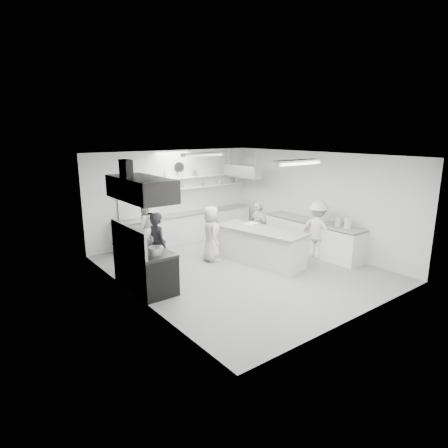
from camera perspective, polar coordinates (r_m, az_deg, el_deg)
floor at (r=10.22m, az=2.60°, el=-6.76°), size 6.00×7.00×0.02m
ceiling at (r=9.59m, az=2.80°, el=10.39°), size 6.00×7.00×0.02m
wall_back at (r=12.63m, az=-7.60°, el=4.19°), size 6.00×0.04×3.00m
wall_front at (r=7.55m, az=20.07°, el=-3.01°), size 6.00×0.04×3.00m
wall_left at (r=8.24m, az=-13.49°, el=-1.18°), size 0.04×7.00×3.00m
wall_right at (r=11.92m, az=13.83°, el=3.35°), size 0.04×7.00×3.00m
stove at (r=9.06m, az=-11.85°, el=-6.70°), size 0.80×1.80×0.90m
exhaust_hood at (r=8.59m, az=-12.47°, el=5.27°), size 0.85×2.00×0.50m
back_counter at (r=12.74m, az=-5.61°, el=-0.45°), size 5.00×0.60×0.92m
shelf_lower at (r=12.84m, az=-4.63°, el=5.55°), size 4.20×0.26×0.04m
shelf_upper at (r=12.79m, az=-4.66°, el=7.11°), size 4.20×0.26×0.04m
pass_through_window at (r=12.04m, az=-12.92°, el=3.25°), size 1.30×0.04×1.00m
wall_clock at (r=12.57m, az=-6.85°, el=8.54°), size 0.32×0.05×0.32m
right_counter at (r=11.75m, az=13.22°, el=-1.92°), size 0.74×3.30×0.94m
pot_rack at (r=12.76m, az=2.68°, el=8.02°), size 0.30×1.60×0.40m
light_fixture_front at (r=8.31m, az=10.93°, el=9.16°), size 1.30×0.25×0.10m
light_fixture_rear at (r=11.03m, az=-3.35°, el=10.45°), size 1.30×0.25×0.10m
prep_island at (r=10.60m, az=5.56°, el=-3.40°), size 1.37×2.61×0.91m
stove_pot at (r=9.02m, az=-12.49°, el=-2.89°), size 0.35×0.35×0.25m
cook_stove at (r=9.32m, az=-9.95°, el=-3.39°), size 0.43×0.64×1.71m
cook_back at (r=11.21m, az=-11.95°, el=-0.55°), size 0.84×0.66×1.72m
cook_island_left at (r=10.63m, az=-1.94°, el=-1.47°), size 0.75×0.89×1.56m
cook_island_right at (r=11.53m, az=5.20°, el=-0.43°), size 0.46×0.92×1.51m
cook_right at (r=11.15m, az=13.97°, el=-0.84°), size 0.79×1.17×1.68m
bowl_island_a at (r=11.07m, az=3.67°, el=0.02°), size 0.36×0.36×0.07m
bowl_island_b at (r=11.07m, az=3.72°, el=-0.02°), size 0.18×0.18×0.06m
bowl_right at (r=11.54m, az=14.30°, el=0.30°), size 0.29×0.29×0.06m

